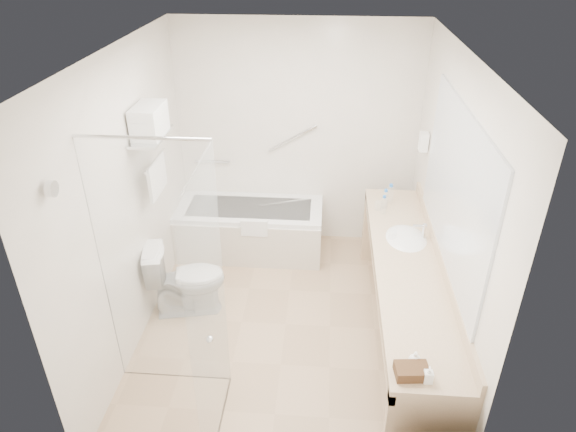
# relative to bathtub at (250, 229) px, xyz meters

# --- Properties ---
(floor) EXTENTS (3.20, 3.20, 0.00)m
(floor) POSITION_rel_bathtub_xyz_m (0.50, -1.24, -0.28)
(floor) COLOR tan
(floor) RESTS_ON ground
(ceiling) EXTENTS (2.60, 3.20, 0.10)m
(ceiling) POSITION_rel_bathtub_xyz_m (0.50, -1.24, 2.22)
(ceiling) COLOR white
(ceiling) RESTS_ON wall_back
(wall_back) EXTENTS (2.60, 0.10, 2.50)m
(wall_back) POSITION_rel_bathtub_xyz_m (0.50, 0.36, 0.97)
(wall_back) COLOR beige
(wall_back) RESTS_ON ground
(wall_front) EXTENTS (2.60, 0.10, 2.50)m
(wall_front) POSITION_rel_bathtub_xyz_m (0.50, -2.84, 0.97)
(wall_front) COLOR beige
(wall_front) RESTS_ON ground
(wall_left) EXTENTS (0.10, 3.20, 2.50)m
(wall_left) POSITION_rel_bathtub_xyz_m (-0.80, -1.24, 0.97)
(wall_left) COLOR beige
(wall_left) RESTS_ON ground
(wall_right) EXTENTS (0.10, 3.20, 2.50)m
(wall_right) POSITION_rel_bathtub_xyz_m (1.80, -1.24, 0.97)
(wall_right) COLOR beige
(wall_right) RESTS_ON ground
(bathtub) EXTENTS (1.60, 0.73, 0.59)m
(bathtub) POSITION_rel_bathtub_xyz_m (0.00, 0.00, 0.00)
(bathtub) COLOR silver
(bathtub) RESTS_ON floor
(grab_bar_short) EXTENTS (0.40, 0.03, 0.03)m
(grab_bar_short) POSITION_rel_bathtub_xyz_m (-0.45, 0.32, 0.67)
(grab_bar_short) COLOR silver
(grab_bar_short) RESTS_ON wall_back
(grab_bar_long) EXTENTS (0.53, 0.03, 0.33)m
(grab_bar_long) POSITION_rel_bathtub_xyz_m (0.45, 0.32, 0.97)
(grab_bar_long) COLOR silver
(grab_bar_long) RESTS_ON wall_back
(shower_enclosure) EXTENTS (0.96, 0.91, 2.11)m
(shower_enclosure) POSITION_rel_bathtub_xyz_m (-0.13, -2.16, 0.79)
(shower_enclosure) COLOR silver
(shower_enclosure) RESTS_ON floor
(towel_shelf) EXTENTS (0.24, 0.55, 0.81)m
(towel_shelf) POSITION_rel_bathtub_xyz_m (-0.67, -0.89, 1.48)
(towel_shelf) COLOR silver
(towel_shelf) RESTS_ON wall_left
(vanity_counter) EXTENTS (0.55, 2.70, 0.95)m
(vanity_counter) POSITION_rel_bathtub_xyz_m (1.52, -1.39, 0.36)
(vanity_counter) COLOR tan
(vanity_counter) RESTS_ON floor
(sink) EXTENTS (0.40, 0.52, 0.14)m
(sink) POSITION_rel_bathtub_xyz_m (1.55, -0.99, 0.54)
(sink) COLOR silver
(sink) RESTS_ON vanity_counter
(faucet) EXTENTS (0.03, 0.03, 0.14)m
(faucet) POSITION_rel_bathtub_xyz_m (1.70, -0.99, 0.65)
(faucet) COLOR silver
(faucet) RESTS_ON vanity_counter
(mirror) EXTENTS (0.02, 2.00, 1.20)m
(mirror) POSITION_rel_bathtub_xyz_m (1.79, -1.39, 1.27)
(mirror) COLOR silver
(mirror) RESTS_ON wall_right
(hairdryer_unit) EXTENTS (0.08, 0.10, 0.18)m
(hairdryer_unit) POSITION_rel_bathtub_xyz_m (1.75, -0.19, 1.17)
(hairdryer_unit) COLOR white
(hairdryer_unit) RESTS_ON wall_right
(toilet) EXTENTS (0.80, 0.55, 0.71)m
(toilet) POSITION_rel_bathtub_xyz_m (-0.45, -1.09, 0.08)
(toilet) COLOR silver
(toilet) RESTS_ON floor
(amenity_basket) EXTENTS (0.22, 0.16, 0.07)m
(amenity_basket) POSITION_rel_bathtub_xyz_m (1.39, -2.60, 0.61)
(amenity_basket) COLOR #4E301B
(amenity_basket) RESTS_ON vanity_counter
(soap_bottle_a) EXTENTS (0.05, 0.12, 0.05)m
(soap_bottle_a) POSITION_rel_bathtub_xyz_m (1.48, -2.64, 0.60)
(soap_bottle_a) COLOR white
(soap_bottle_a) RESTS_ON vanity_counter
(soap_bottle_b) EXTENTS (0.08, 0.10, 0.08)m
(soap_bottle_b) POSITION_rel_bathtub_xyz_m (1.42, -2.50, 0.62)
(soap_bottle_b) COLOR white
(soap_bottle_b) RESTS_ON vanity_counter
(water_bottle_left) EXTENTS (0.06, 0.06, 0.21)m
(water_bottle_left) POSITION_rel_bathtub_xyz_m (1.47, -0.34, 0.67)
(water_bottle_left) COLOR silver
(water_bottle_left) RESTS_ON vanity_counter
(water_bottle_mid) EXTENTS (0.06, 0.06, 0.20)m
(water_bottle_mid) POSITION_rel_bathtub_xyz_m (1.41, -0.44, 0.67)
(water_bottle_mid) COLOR silver
(water_bottle_mid) RESTS_ON vanity_counter
(water_bottle_right) EXTENTS (0.06, 0.06, 0.19)m
(water_bottle_right) POSITION_rel_bathtub_xyz_m (1.39, -0.55, 0.66)
(water_bottle_right) COLOR silver
(water_bottle_right) RESTS_ON vanity_counter
(drinking_glass_near) EXTENTS (0.09, 0.09, 0.09)m
(drinking_glass_near) POSITION_rel_bathtub_xyz_m (1.43, -1.02, 0.62)
(drinking_glass_near) COLOR silver
(drinking_glass_near) RESTS_ON vanity_counter
(drinking_glass_far) EXTENTS (0.09, 0.09, 0.09)m
(drinking_glass_far) POSITION_rel_bathtub_xyz_m (1.34, -0.48, 0.62)
(drinking_glass_far) COLOR silver
(drinking_glass_far) RESTS_ON vanity_counter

